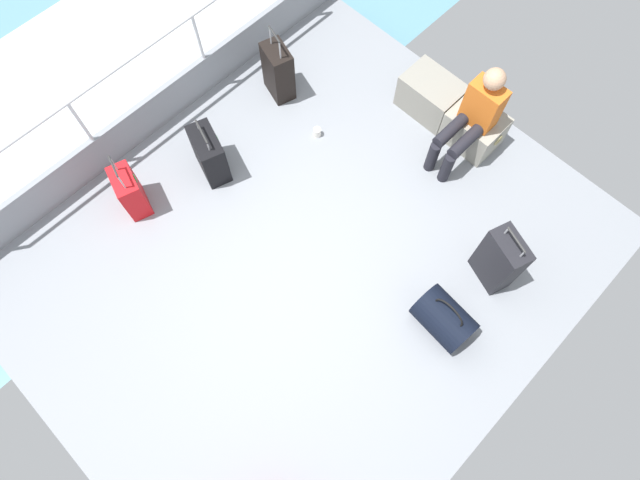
{
  "coord_description": "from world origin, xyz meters",
  "views": [
    {
      "loc": [
        1.39,
        -1.23,
        4.8
      ],
      "look_at": [
        0.04,
        0.14,
        0.25
      ],
      "focal_mm": 30.37,
      "sensor_mm": 36.0,
      "label": 1
    }
  ],
  "objects_px": {
    "suitcase_2": "(209,154)",
    "suitcase_4": "(130,192)",
    "cargo_crate_1": "(474,129)",
    "paper_cup": "(317,132)",
    "duffel_bag": "(444,318)",
    "suitcase_1": "(499,260)",
    "passenger_seated": "(473,117)",
    "cargo_crate_0": "(431,95)",
    "suitcase_3": "(278,72)"
  },
  "relations": [
    {
      "from": "cargo_crate_0",
      "to": "cargo_crate_1",
      "type": "bearing_deg",
      "value": 0.19
    },
    {
      "from": "paper_cup",
      "to": "suitcase_4",
      "type": "bearing_deg",
      "value": -110.81
    },
    {
      "from": "suitcase_3",
      "to": "cargo_crate_0",
      "type": "bearing_deg",
      "value": 36.54
    },
    {
      "from": "suitcase_2",
      "to": "paper_cup",
      "type": "height_order",
      "value": "suitcase_2"
    },
    {
      "from": "suitcase_2",
      "to": "suitcase_4",
      "type": "height_order",
      "value": "suitcase_4"
    },
    {
      "from": "suitcase_3",
      "to": "suitcase_2",
      "type": "bearing_deg",
      "value": -78.95
    },
    {
      "from": "cargo_crate_1",
      "to": "paper_cup",
      "type": "relative_size",
      "value": 5.7
    },
    {
      "from": "cargo_crate_0",
      "to": "passenger_seated",
      "type": "height_order",
      "value": "passenger_seated"
    },
    {
      "from": "cargo_crate_1",
      "to": "suitcase_2",
      "type": "xyz_separation_m",
      "value": [
        -1.64,
        -2.1,
        0.07
      ]
    },
    {
      "from": "cargo_crate_0",
      "to": "paper_cup",
      "type": "bearing_deg",
      "value": -119.19
    },
    {
      "from": "cargo_crate_0",
      "to": "suitcase_4",
      "type": "relative_size",
      "value": 0.88
    },
    {
      "from": "suitcase_2",
      "to": "suitcase_4",
      "type": "bearing_deg",
      "value": -106.1
    },
    {
      "from": "suitcase_1",
      "to": "suitcase_3",
      "type": "bearing_deg",
      "value": 178.22
    },
    {
      "from": "suitcase_3",
      "to": "duffel_bag",
      "type": "height_order",
      "value": "suitcase_3"
    },
    {
      "from": "suitcase_2",
      "to": "suitcase_1",
      "type": "bearing_deg",
      "value": 21.43
    },
    {
      "from": "cargo_crate_0",
      "to": "duffel_bag",
      "type": "relative_size",
      "value": 1.19
    },
    {
      "from": "cargo_crate_1",
      "to": "suitcase_1",
      "type": "height_order",
      "value": "suitcase_1"
    },
    {
      "from": "suitcase_1",
      "to": "duffel_bag",
      "type": "distance_m",
      "value": 0.71
    },
    {
      "from": "cargo_crate_0",
      "to": "suitcase_4",
      "type": "height_order",
      "value": "suitcase_4"
    },
    {
      "from": "suitcase_1",
      "to": "duffel_bag",
      "type": "xyz_separation_m",
      "value": [
        -0.01,
        -0.69,
        -0.17
      ]
    },
    {
      "from": "cargo_crate_1",
      "to": "paper_cup",
      "type": "distance_m",
      "value": 1.6
    },
    {
      "from": "cargo_crate_1",
      "to": "passenger_seated",
      "type": "bearing_deg",
      "value": -90.0
    },
    {
      "from": "passenger_seated",
      "to": "suitcase_3",
      "type": "distance_m",
      "value": 2.03
    },
    {
      "from": "suitcase_4",
      "to": "duffel_bag",
      "type": "bearing_deg",
      "value": 21.77
    },
    {
      "from": "passenger_seated",
      "to": "suitcase_3",
      "type": "relative_size",
      "value": 1.3
    },
    {
      "from": "cargo_crate_0",
      "to": "passenger_seated",
      "type": "xyz_separation_m",
      "value": [
        0.58,
        -0.18,
        0.37
      ]
    },
    {
      "from": "paper_cup",
      "to": "cargo_crate_0",
      "type": "bearing_deg",
      "value": 60.81
    },
    {
      "from": "duffel_bag",
      "to": "cargo_crate_1",
      "type": "bearing_deg",
      "value": 120.9
    },
    {
      "from": "cargo_crate_1",
      "to": "duffel_bag",
      "type": "height_order",
      "value": "duffel_bag"
    },
    {
      "from": "suitcase_1",
      "to": "paper_cup",
      "type": "distance_m",
      "value": 2.25
    },
    {
      "from": "suitcase_1",
      "to": "paper_cup",
      "type": "xyz_separation_m",
      "value": [
        -2.23,
        -0.03,
        -0.31
      ]
    },
    {
      "from": "cargo_crate_1",
      "to": "suitcase_3",
      "type": "bearing_deg",
      "value": -152.86
    },
    {
      "from": "suitcase_2",
      "to": "paper_cup",
      "type": "distance_m",
      "value": 1.15
    },
    {
      "from": "suitcase_3",
      "to": "passenger_seated",
      "type": "bearing_deg",
      "value": 22.49
    },
    {
      "from": "suitcase_4",
      "to": "duffel_bag",
      "type": "xyz_separation_m",
      "value": [
        2.9,
        1.16,
        -0.07
      ]
    },
    {
      "from": "duffel_bag",
      "to": "cargo_crate_0",
      "type": "bearing_deg",
      "value": 132.98
    },
    {
      "from": "cargo_crate_1",
      "to": "suitcase_1",
      "type": "relative_size",
      "value": 0.7
    },
    {
      "from": "passenger_seated",
      "to": "suitcase_2",
      "type": "distance_m",
      "value": 2.54
    },
    {
      "from": "suitcase_1",
      "to": "suitcase_4",
      "type": "xyz_separation_m",
      "value": [
        -2.92,
        -1.85,
        -0.1
      ]
    },
    {
      "from": "cargo_crate_0",
      "to": "duffel_bag",
      "type": "xyz_separation_m",
      "value": [
        1.61,
        -1.73,
        -0.02
      ]
    },
    {
      "from": "passenger_seated",
      "to": "suitcase_2",
      "type": "relative_size",
      "value": 1.66
    },
    {
      "from": "passenger_seated",
      "to": "duffel_bag",
      "type": "bearing_deg",
      "value": -56.2
    },
    {
      "from": "suitcase_1",
      "to": "suitcase_2",
      "type": "xyz_separation_m",
      "value": [
        -2.69,
        -1.06,
        -0.09
      ]
    },
    {
      "from": "cargo_crate_0",
      "to": "duffel_bag",
      "type": "distance_m",
      "value": 2.37
    },
    {
      "from": "suitcase_1",
      "to": "suitcase_3",
      "type": "distance_m",
      "value": 2.91
    },
    {
      "from": "suitcase_2",
      "to": "suitcase_3",
      "type": "bearing_deg",
      "value": 101.05
    },
    {
      "from": "passenger_seated",
      "to": "duffel_bag",
      "type": "relative_size",
      "value": 2.05
    },
    {
      "from": "suitcase_3",
      "to": "duffel_bag",
      "type": "relative_size",
      "value": 1.58
    },
    {
      "from": "cargo_crate_1",
      "to": "suitcase_1",
      "type": "bearing_deg",
      "value": -44.83
    },
    {
      "from": "cargo_crate_0",
      "to": "paper_cup",
      "type": "height_order",
      "value": "cargo_crate_0"
    }
  ]
}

